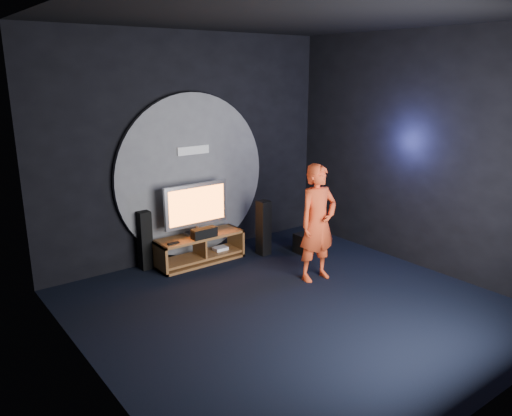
{
  "coord_description": "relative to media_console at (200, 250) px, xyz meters",
  "views": [
    {
      "loc": [
        -3.86,
        -4.33,
        2.92
      ],
      "look_at": [
        0.21,
        1.05,
        1.05
      ],
      "focal_mm": 35.0,
      "sensor_mm": 36.0,
      "label": 1
    }
  ],
  "objects": [
    {
      "name": "center_speaker",
      "position": [
        -0.01,
        -0.15,
        0.33
      ],
      "size": [
        0.4,
        0.15,
        0.15
      ],
      "primitive_type": "cube",
      "color": "black",
      "rests_on": "media_console"
    },
    {
      "name": "front_wall",
      "position": [
        0.13,
        -4.55,
        1.56
      ],
      "size": [
        5.0,
        0.04,
        3.5
      ],
      "primitive_type": "cube",
      "color": "black",
      "rests_on": "ground"
    },
    {
      "name": "tower_speaker_left",
      "position": [
        -0.79,
        0.3,
        0.26
      ],
      "size": [
        0.18,
        0.2,
        0.9
      ],
      "primitive_type": "cube",
      "color": "black",
      "rests_on": "ground"
    },
    {
      "name": "back_wall",
      "position": [
        0.13,
        0.45,
        1.56
      ],
      "size": [
        5.0,
        0.04,
        3.5
      ],
      "primitive_type": "cube",
      "color": "black",
      "rests_on": "ground"
    },
    {
      "name": "floor",
      "position": [
        0.13,
        -2.05,
        -0.19
      ],
      "size": [
        5.0,
        5.0,
        0.0
      ],
      "primitive_type": "plane",
      "color": "black",
      "rests_on": "ground"
    },
    {
      "name": "tower_speaker_right",
      "position": [
        1.01,
        -0.31,
        0.26
      ],
      "size": [
        0.18,
        0.2,
        0.9
      ],
      "primitive_type": "cube",
      "color": "black",
      "rests_on": "ground"
    },
    {
      "name": "remote",
      "position": [
        -0.52,
        -0.12,
        0.27
      ],
      "size": [
        0.18,
        0.05,
        0.02
      ],
      "primitive_type": "cube",
      "color": "black",
      "rests_on": "media_console"
    },
    {
      "name": "player",
      "position": [
        1.01,
        -1.55,
        0.65
      ],
      "size": [
        0.64,
        0.45,
        1.68
      ],
      "primitive_type": "imported",
      "rotation": [
        0.0,
        0.0,
        -0.08
      ],
      "color": "red",
      "rests_on": "ground"
    },
    {
      "name": "ceiling",
      "position": [
        0.13,
        -2.05,
        3.31
      ],
      "size": [
        5.0,
        5.0,
        0.01
      ],
      "primitive_type": "cube",
      "color": "black",
      "rests_on": "back_wall"
    },
    {
      "name": "wall_disc_panel",
      "position": [
        0.13,
        0.39,
        1.11
      ],
      "size": [
        2.6,
        0.11,
        2.6
      ],
      "color": "#515156",
      "rests_on": "ground"
    },
    {
      "name": "media_console",
      "position": [
        0.0,
        0.0,
        0.0
      ],
      "size": [
        1.41,
        0.45,
        0.45
      ],
      "color": "#91602C",
      "rests_on": "ground"
    },
    {
      "name": "subwoofer",
      "position": [
        1.6,
        -0.67,
        -0.03
      ],
      "size": [
        0.29,
        0.29,
        0.32
      ],
      "primitive_type": "cube",
      "color": "black",
      "rests_on": "ground"
    },
    {
      "name": "tv",
      "position": [
        -0.01,
        0.07,
        0.7
      ],
      "size": [
        1.08,
        0.22,
        0.81
      ],
      "color": "#A7A7AE",
      "rests_on": "media_console"
    },
    {
      "name": "right_wall",
      "position": [
        2.63,
        -2.05,
        1.56
      ],
      "size": [
        0.04,
        5.0,
        3.5
      ],
      "primitive_type": "cube",
      "color": "black",
      "rests_on": "ground"
    },
    {
      "name": "left_wall",
      "position": [
        -2.37,
        -2.05,
        1.56
      ],
      "size": [
        0.04,
        5.0,
        3.5
      ],
      "primitive_type": "cube",
      "color": "black",
      "rests_on": "ground"
    }
  ]
}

